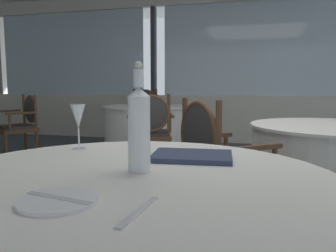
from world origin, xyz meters
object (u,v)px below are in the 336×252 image
(side_plate, at_px, (59,200))
(wine_glass, at_px, (78,117))
(menu_book, at_px, (192,156))
(dining_chair_3_1, at_px, (22,122))
(dining_chair_0_1, at_px, (151,128))
(dining_chair_0_0, at_px, (146,112))
(water_bottle, at_px, (139,127))
(dining_chair_1_0, at_px, (215,162))

(side_plate, relative_size, wine_glass, 0.98)
(menu_book, bearing_deg, dining_chair_3_1, 132.39)
(side_plate, bearing_deg, dining_chair_3_1, 129.99)
(side_plate, bearing_deg, dining_chair_0_1, 103.69)
(wine_glass, relative_size, dining_chair_0_0, 0.21)
(wine_glass, xyz_separation_m, dining_chair_3_1, (-2.36, 2.54, -0.35))
(dining_chair_3_1, bearing_deg, menu_book, 78.68)
(dining_chair_0_1, bearing_deg, side_plate, 173.24)
(dining_chair_3_1, bearing_deg, side_plate, 70.53)
(side_plate, relative_size, water_bottle, 0.55)
(dining_chair_0_1, bearing_deg, dining_chair_0_0, 0.00)
(menu_book, xyz_separation_m, dining_chair_0_1, (-0.94, 2.32, -0.20))
(dining_chair_3_1, bearing_deg, dining_chair_0_0, 175.37)
(wine_glass, height_order, menu_book, wine_glass)
(water_bottle, bearing_deg, side_plate, -104.67)
(wine_glass, height_order, dining_chair_0_0, dining_chair_0_0)
(dining_chair_1_0, bearing_deg, dining_chair_0_0, 75.39)
(side_plate, relative_size, dining_chair_0_0, 0.21)
(water_bottle, relative_size, dining_chair_3_1, 0.41)
(dining_chair_0_0, height_order, dining_chair_0_1, dining_chair_0_0)
(wine_glass, bearing_deg, dining_chair_0_0, 104.95)
(side_plate, relative_size, dining_chair_0_1, 0.22)
(menu_book, bearing_deg, water_bottle, -125.19)
(menu_book, relative_size, dining_chair_0_1, 0.34)
(dining_chair_0_1, relative_size, dining_chair_3_1, 1.04)
(side_plate, height_order, water_bottle, water_bottle)
(menu_book, xyz_separation_m, dining_chair_0_0, (-1.69, 4.33, -0.18))
(menu_book, relative_size, dining_chair_0_0, 0.32)
(side_plate, height_order, dining_chair_1_0, dining_chair_1_0)
(water_bottle, bearing_deg, dining_chair_1_0, 82.05)
(dining_chair_0_0, bearing_deg, menu_book, 0.83)
(water_bottle, height_order, dining_chair_0_0, water_bottle)
(menu_book, bearing_deg, wine_glass, 167.27)
(wine_glass, distance_m, dining_chair_3_1, 3.48)
(dining_chair_0_0, relative_size, dining_chair_1_0, 1.03)
(menu_book, bearing_deg, side_plate, -116.88)
(menu_book, height_order, dining_chair_0_1, dining_chair_0_1)
(menu_book, xyz_separation_m, dining_chair_3_1, (-2.90, 2.60, -0.21))
(dining_chair_0_0, distance_m, dining_chair_0_1, 2.15)
(dining_chair_1_0, bearing_deg, dining_chair_0_1, 81.13)
(dining_chair_0_0, xyz_separation_m, dining_chair_0_1, (0.75, -2.01, -0.01))
(water_bottle, distance_m, menu_book, 0.31)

